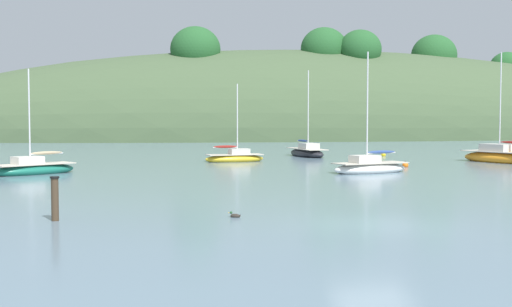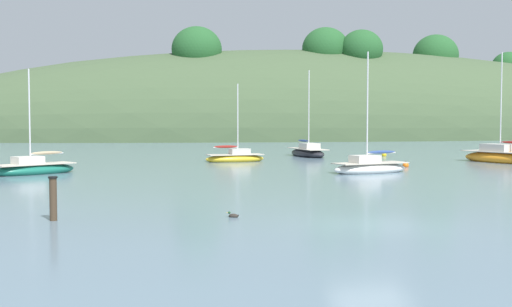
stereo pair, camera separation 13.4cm
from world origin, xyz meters
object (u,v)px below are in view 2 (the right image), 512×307
Objects in this scene: sailboat_navy_dinghy at (503,157)px; sailboat_red_portside at (370,167)px; duck_straggler at (233,216)px; jetty_piling at (53,198)px; sailboat_orange_cutter at (308,152)px; mooring_buoy_inner at (406,165)px; mooring_buoy_channel at (384,155)px; sailboat_white_near at (235,158)px; sailboat_grey_yawl at (34,168)px.

sailboat_red_portside is (-13.50, -7.07, -0.08)m from sailboat_navy_dinghy.
duck_straggler is at bearing -124.01° from sailboat_red_portside.
sailboat_navy_dinghy is at bearing 37.13° from jetty_piling.
duck_straggler is at bearing -3.49° from jetty_piling.
mooring_buoy_inner is at bearing -76.01° from sailboat_orange_cutter.
sailboat_orange_cutter is 35.92m from duck_straggler.
mooring_buoy_channel is (7.63, 16.67, -0.22)m from sailboat_red_portside.
sailboat_white_near is 15.11m from mooring_buoy_channel.
sailboat_navy_dinghy reaches higher than mooring_buoy_inner.
sailboat_red_portside is 13.63m from sailboat_white_near.
mooring_buoy_inner is (4.12, 3.98, -0.22)m from sailboat_red_portside.
sailboat_orange_cutter is 9.38m from sailboat_white_near.
sailboat_red_portside reaches higher than mooring_buoy_inner.
sailboat_grey_yawl is 19.15m from jetty_piling.
sailboat_white_near is 29.68m from jetty_piling.
duck_straggler is at bearing -119.47° from mooring_buoy_channel.
sailboat_white_near is 11.65× the size of mooring_buoy_channel.
mooring_buoy_inner is at bearing 43.99° from sailboat_red_portside.
sailboat_navy_dinghy is at bearing -58.53° from mooring_buoy_channel.
sailboat_white_near is at bearing 81.27° from duck_straggler.
sailboat_white_near is (-7.43, -5.73, -0.05)m from sailboat_orange_cutter.
duck_straggler is (9.44, -19.18, -0.28)m from sailboat_grey_yawl.
mooring_buoy_channel is (14.32, 4.80, -0.20)m from sailboat_white_near.
mooring_buoy_inner is 1.31× the size of duck_straggler.
sailboat_orange_cutter is 25.83m from sailboat_grey_yawl.
sailboat_white_near reaches higher than mooring_buoy_inner.
sailboat_orange_cutter reaches higher than mooring_buoy_inner.
sailboat_orange_cutter is at bearing 140.50° from sailboat_navy_dinghy.
jetty_piling reaches higher than mooring_buoy_channel.
sailboat_white_near is at bearing 119.43° from sailboat_red_portside.
sailboat_red_portside is at bearing 55.99° from duck_straggler.
jetty_piling is (-30.44, -23.05, 0.32)m from sailboat_navy_dinghy.
sailboat_grey_yawl is 1.04× the size of sailboat_white_near.
sailboat_red_portside is at bearing 43.33° from jetty_piling.
sailboat_navy_dinghy is 38.19m from jetty_piling.
duck_straggler is (-15.15, -20.32, -0.07)m from mooring_buoy_inner.
duck_straggler is (-4.33, -28.21, -0.27)m from sailboat_white_near.
sailboat_grey_yawl reaches higher than jetty_piling.
jetty_piling is (-21.06, -19.96, 0.62)m from mooring_buoy_inner.
sailboat_red_portside is at bearing -7.89° from sailboat_grey_yawl.
mooring_buoy_inner is 0.37× the size of jetty_piling.
sailboat_red_portside is 5.73m from mooring_buoy_inner.
sailboat_navy_dinghy is 1.34× the size of sailboat_grey_yawl.
mooring_buoy_inner is at bearing -105.44° from mooring_buoy_channel.
sailboat_navy_dinghy is at bearing 7.10° from sailboat_grey_yawl.
sailboat_orange_cutter is 5.42× the size of jetty_piling.
sailboat_red_portside reaches higher than sailboat_grey_yawl.
mooring_buoy_channel is at bearing 121.47° from sailboat_navy_dinghy.
sailboat_navy_dinghy reaches higher than sailboat_grey_yawl.
duck_straggler is (-11.03, -16.34, -0.29)m from sailboat_red_portside.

